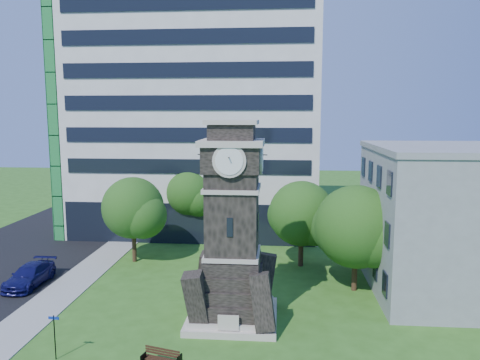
# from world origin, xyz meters

# --- Properties ---
(ground) EXTENTS (160.00, 160.00, 0.00)m
(ground) POSITION_xyz_m (0.00, 0.00, 0.00)
(ground) COLOR #305D1A
(ground) RESTS_ON ground
(sidewalk) EXTENTS (3.00, 70.00, 0.06)m
(sidewalk) POSITION_xyz_m (-9.50, 5.00, 0.03)
(sidewalk) COLOR gray
(sidewalk) RESTS_ON ground
(clock_tower) EXTENTS (5.40, 5.40, 12.22)m
(clock_tower) POSITION_xyz_m (3.00, 2.00, 5.28)
(clock_tower) COLOR beige
(clock_tower) RESTS_ON ground
(office_tall) EXTENTS (26.20, 15.11, 28.60)m
(office_tall) POSITION_xyz_m (-3.20, 25.84, 14.22)
(office_tall) COLOR white
(office_tall) RESTS_ON ground
(car_street_north) EXTENTS (2.12, 5.16, 1.50)m
(car_street_north) POSITION_xyz_m (-12.54, 6.51, 0.75)
(car_street_north) COLOR #11114C
(car_street_north) RESTS_ON ground
(car_east_lot) EXTENTS (5.55, 3.11, 1.47)m
(car_east_lot) POSITION_xyz_m (16.31, 3.87, 0.73)
(car_east_lot) COLOR #48494D
(car_east_lot) RESTS_ON ground
(park_bench) EXTENTS (1.94, 0.52, 1.00)m
(park_bench) POSITION_xyz_m (0.04, -3.88, 0.53)
(park_bench) COLOR black
(park_bench) RESTS_ON ground
(street_sign) EXTENTS (0.57, 0.06, 2.39)m
(street_sign) POSITION_xyz_m (-5.63, -3.51, 1.50)
(street_sign) COLOR black
(street_sign) RESTS_ON ground
(tree_nw) EXTENTS (5.74, 5.22, 7.31)m
(tree_nw) POSITION_xyz_m (-6.48, 12.68, 4.51)
(tree_nw) COLOR #332114
(tree_nw) RESTS_ON ground
(tree_nc) EXTENTS (5.29, 4.80, 7.36)m
(tree_nc) POSITION_xyz_m (-2.87, 19.56, 4.76)
(tree_nc) COLOR #332114
(tree_nc) RESTS_ON ground
(tree_ne) EXTENTS (5.91, 5.38, 7.15)m
(tree_ne) POSITION_xyz_m (7.70, 12.69, 4.28)
(tree_ne) COLOR #332114
(tree_ne) RESTS_ON ground
(tree_east) EXTENTS (6.47, 5.89, 7.63)m
(tree_east) POSITION_xyz_m (11.30, 7.54, 4.50)
(tree_east) COLOR #332114
(tree_east) RESTS_ON ground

